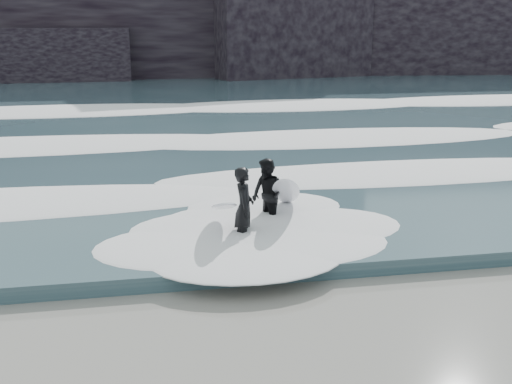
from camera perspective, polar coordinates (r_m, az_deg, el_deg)
ground at (r=8.84m, az=10.30°, el=-15.35°), size 120.00×120.00×0.00m
sea at (r=36.46m, az=-6.20°, el=8.08°), size 90.00×52.00×0.30m
headland at (r=53.17m, az=-7.93°, el=15.38°), size 70.00×9.00×10.00m
foam_near at (r=16.83m, az=-0.54°, el=1.08°), size 60.00×3.20×0.20m
foam_mid at (r=23.61m, az=-3.57°, el=5.11°), size 60.00×4.00×0.24m
foam_far at (r=32.46m, az=-5.62°, el=7.80°), size 60.00×4.80×0.30m
surfer_left at (r=12.83m, az=-1.40°, el=-1.35°), size 0.94×1.81×1.65m
surfer_right at (r=13.89m, az=1.29°, el=-0.21°), size 1.39×2.11×1.58m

